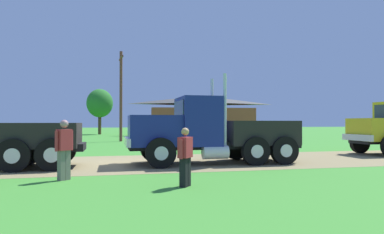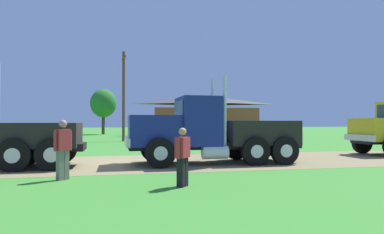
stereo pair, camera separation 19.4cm
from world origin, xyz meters
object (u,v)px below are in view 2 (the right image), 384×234
Objects in this scene: truck_foreground_white at (211,132)px; utility_pole_near at (124,94)px; visitor_walking_mid at (183,155)px; shed_building at (205,116)px; visitor_standing_near at (63,147)px.

truck_foreground_white is 18.18m from utility_pole_near.
visitor_walking_mid is at bearing -86.63° from utility_pole_near.
utility_pole_near is at bearing -130.90° from shed_building.
visitor_standing_near is 1.14× the size of visitor_walking_mid.
truck_foreground_white is 4.67× the size of visitor_walking_mid.
visitor_walking_mid is at bearing -113.35° from truck_foreground_white.
truck_foreground_white is at bearing 29.75° from visitor_standing_near.
shed_building is 1.76× the size of utility_pole_near.
visitor_walking_mid is 35.88m from shed_building.
utility_pole_near is (-10.56, -12.19, 1.79)m from shed_building.
truck_foreground_white is 30.66m from shed_building.
shed_building is 16.22m from utility_pole_near.
truck_foreground_white is at bearing -79.03° from utility_pole_near.
utility_pole_near is (1.97, 20.68, 3.33)m from visitor_standing_near.
truck_foreground_white reaches higher than visitor_walking_mid.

